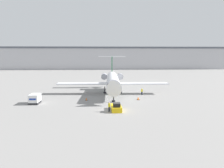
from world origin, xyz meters
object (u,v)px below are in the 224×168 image
object	(u,v)px
airplane_main	(113,81)
traffic_cone_right	(138,98)
luggage_cart	(35,99)
pushback_tug	(116,107)
worker_near_tug	(109,107)
traffic_cone_left	(86,99)
worker_by_wing	(142,91)

from	to	relation	value
airplane_main	traffic_cone_right	bearing A→B (deg)	-55.85
luggage_cart	pushback_tug	bearing A→B (deg)	-21.61
airplane_main	worker_near_tug	bearing A→B (deg)	-95.08
traffic_cone_right	pushback_tug	bearing A→B (deg)	-121.29
worker_near_tug	traffic_cone_left	size ratio (longest dim) A/B	2.91
luggage_cart	worker_by_wing	distance (m)	26.55
airplane_main	pushback_tug	world-z (taller)	airplane_main
worker_near_tug	traffic_cone_right	xyz separation A→B (m)	(7.16, 10.28, -0.61)
worker_by_wing	traffic_cone_right	world-z (taller)	worker_by_wing
worker_near_tug	worker_by_wing	size ratio (longest dim) A/B	1.06
pushback_tug	traffic_cone_left	size ratio (longest dim) A/B	6.75
traffic_cone_left	traffic_cone_right	xyz separation A→B (m)	(12.05, -0.01, 0.05)
pushback_tug	traffic_cone_left	xyz separation A→B (m)	(-6.24, 9.57, -0.29)
pushback_tug	luggage_cart	bearing A→B (deg)	158.39
traffic_cone_left	worker_near_tug	bearing A→B (deg)	-64.60
luggage_cart	worker_near_tug	world-z (taller)	luggage_cart
luggage_cart	worker_by_wing	size ratio (longest dim) A/B	1.85
pushback_tug	traffic_cone_right	bearing A→B (deg)	58.71
pushback_tug	traffic_cone_left	bearing A→B (deg)	123.11
worker_near_tug	traffic_cone_left	xyz separation A→B (m)	(-4.89, 10.29, -0.67)
luggage_cart	worker_near_tug	size ratio (longest dim) A/B	1.74
luggage_cart	traffic_cone_right	size ratio (longest dim) A/B	4.34
airplane_main	worker_near_tug	world-z (taller)	airplane_main
worker_by_wing	traffic_cone_right	xyz separation A→B (m)	(-2.05, -6.24, -0.55)
pushback_tug	luggage_cart	xyz separation A→B (m)	(-17.10, 6.78, 0.45)
worker_near_tug	worker_by_wing	world-z (taller)	worker_near_tug
pushback_tug	worker_by_wing	distance (m)	17.65
pushback_tug	worker_by_wing	bearing A→B (deg)	63.55
traffic_cone_left	pushback_tug	bearing A→B (deg)	-56.89
worker_near_tug	traffic_cone_left	bearing A→B (deg)	115.40
pushback_tug	worker_near_tug	world-z (taller)	worker_near_tug
airplane_main	worker_by_wing	xyz separation A→B (m)	(7.58, -1.90, -2.60)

